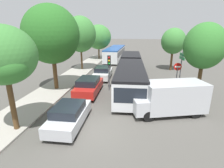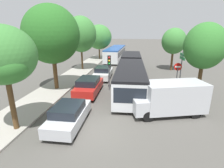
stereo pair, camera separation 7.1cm
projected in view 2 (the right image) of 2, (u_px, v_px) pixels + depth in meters
name	position (u px, v px, depth m)	size (l,w,h in m)	color
ground_plane	(96.00, 129.00, 10.47)	(200.00, 200.00, 0.00)	#4F4C47
kerb_strip_left	(74.00, 75.00, 22.72)	(3.20, 34.38, 0.14)	#9E998E
articulated_bus	(131.00, 70.00, 19.44)	(3.03, 16.77, 2.48)	silver
city_bus_rear	(116.00, 53.00, 33.30)	(2.96, 11.37, 2.43)	silver
queued_car_silver	(69.00, 115.00, 10.70)	(1.78, 4.11, 1.42)	#B7BABF
queued_car_red	(89.00, 86.00, 15.99)	(1.92, 4.43, 1.53)	#B21E19
queued_car_white	(103.00, 73.00, 20.97)	(1.83, 4.23, 1.46)	white
white_van	(171.00, 97.00, 12.05)	(5.34, 3.23, 2.31)	#B7BABF
traffic_light	(109.00, 65.00, 16.45)	(0.36, 0.38, 3.40)	#56595E
no_entry_sign	(177.00, 73.00, 16.05)	(0.70, 0.08, 2.82)	#56595E
direction_sign_post	(182.00, 62.00, 17.59)	(0.18, 1.40, 3.60)	#56595E
tree_left_near	(4.00, 57.00, 9.01)	(3.41, 3.41, 6.03)	#51381E
tree_left_mid	(52.00, 35.00, 15.82)	(5.08, 5.08, 7.91)	#51381E
tree_left_far	(81.00, 34.00, 24.18)	(4.31, 4.31, 7.50)	#51381E
tree_left_distant	(99.00, 37.00, 33.51)	(4.80, 4.80, 6.58)	#51381E
tree_right_near	(205.00, 46.00, 13.88)	(3.23, 3.23, 6.29)	#51381E
tree_right_mid	(174.00, 42.00, 24.39)	(3.34, 3.34, 5.93)	#51381E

